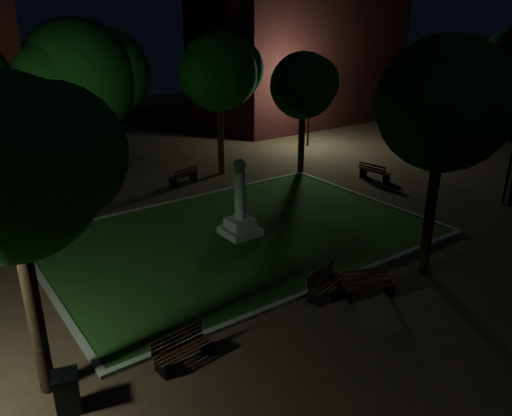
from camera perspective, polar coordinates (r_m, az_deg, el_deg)
The scene contains 18 objects.
ground at distance 19.11m, azimuth 1.56°, elevation -5.23°, with size 80.00×80.00×0.00m, color #452E21.
lawn at distance 20.56m, azimuth -1.81°, elevation -3.12°, with size 15.00×10.00×0.08m, color #254819.
lawn_kerb at distance 20.55m, azimuth -1.81°, elevation -3.07°, with size 15.40×10.40×0.12m.
monument at distance 20.20m, azimuth -1.84°, elevation -0.74°, with size 1.40×1.40×3.20m.
building_far at distance 44.06m, azimuth 4.73°, elevation 17.84°, with size 16.00×10.00×12.00m, color #4D1716.
tree_west at distance 11.33m, azimuth -26.08°, elevation 4.09°, with size 4.84×3.95×7.56m.
tree_north_wl at distance 23.20m, azimuth -19.33°, elevation 13.88°, with size 6.07×4.96×8.49m.
tree_north_er at distance 27.78m, azimuth -4.06°, elevation 15.23°, with size 5.17×4.22×7.77m.
tree_ne at distance 28.40m, azimuth 5.57°, elevation 13.74°, with size 4.50×3.68×6.72m.
tree_se at distance 17.26m, azimuth 20.98°, elevation 11.05°, with size 5.33×4.35×8.05m.
tree_far_north at distance 27.48m, azimuth -19.15°, elevation 13.71°, with size 5.99×4.89×7.91m.
lamppost_ne at distance 34.62m, azimuth 6.11°, elevation 12.06°, with size 1.18×0.28×4.41m.
bench_near_left at distance 16.41m, azimuth 7.87°, elevation -8.54°, with size 1.68×0.96×0.87m.
bench_near_right at distance 16.55m, azimuth 12.67°, elevation -8.57°, with size 1.74×1.14×0.90m.
bench_west_near at distance 13.55m, azimuth -8.48°, elevation -15.73°, with size 1.61×0.71×0.86m.
bench_right_side at distance 28.20m, azimuth 13.36°, elevation 4.00°, with size 0.80×1.79×0.95m.
bench_far_side at distance 27.07m, azimuth -8.27°, elevation 3.60°, with size 1.75×0.97×0.91m.
trash_bin at distance 12.79m, azimuth -20.81°, elevation -19.09°, with size 0.71×0.71×1.00m.
Camera 1 is at (-10.41, -13.59, 8.48)m, focal length 35.00 mm.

